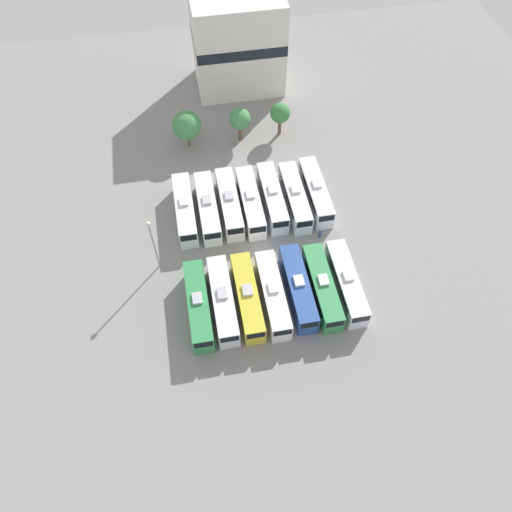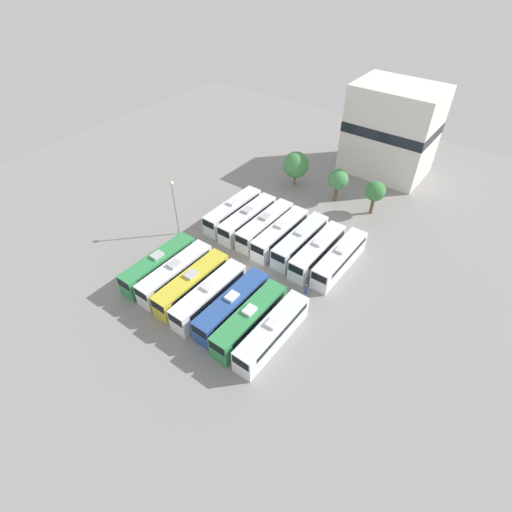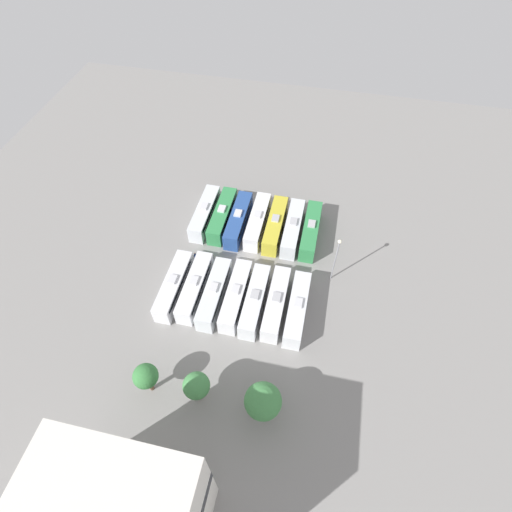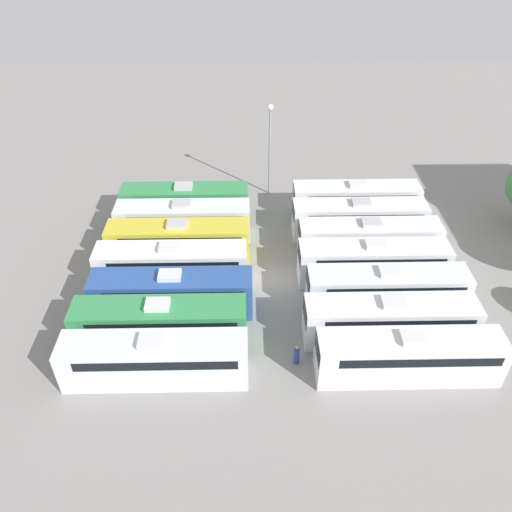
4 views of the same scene
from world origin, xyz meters
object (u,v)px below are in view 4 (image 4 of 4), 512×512
Objects in this scene: bus_1 at (184,220)px; bus_11 at (387,288)px; worker_person at (297,355)px; light_pole at (270,136)px; bus_2 at (179,240)px; bus_9 at (369,239)px; bus_13 at (410,356)px; bus_10 at (373,261)px; bus_3 at (172,264)px; bus_0 at (185,202)px; bus_6 at (155,359)px; bus_4 at (172,292)px; bus_7 at (356,199)px; bus_5 at (161,322)px; bus_8 at (359,218)px; bus_12 at (390,320)px.

bus_11 is at bearing 58.95° from bus_1.
light_pole is at bearing -177.71° from worker_person.
worker_person is (11.82, 8.84, -1.02)m from bus_2.
bus_13 is (12.77, -0.02, 0.00)m from bus_9.
worker_person is at bearing -37.84° from bus_10.
bus_3 is 1.00× the size of bus_13.
bus_11 is at bearing 51.70° from bus_0.
worker_person is at bearing -98.65° from bus_13.
bus_6 is at bearing -51.67° from bus_9.
bus_2 is at bearing -36.60° from light_pole.
light_pole is at bearing 155.82° from bus_4.
bus_7 is 7.32× the size of worker_person.
bus_2 is at bearing 0.48° from bus_0.
bus_5 is 1.00× the size of bus_11.
light_pole is (-23.58, -7.91, 4.39)m from bus_13.
bus_9 is at bearing 112.32° from bus_4.
bus_0 is at bearing 179.62° from bus_6.
bus_3 is 1.00× the size of bus_7.
bus_1 is at bearing 2.65° from bus_0.
bus_2 is 15.88m from bus_9.
bus_7 is (-19.11, 16.09, 0.00)m from bus_6.
bus_9 is 6.30m from bus_11.
bus_2 is 1.00× the size of bus_7.
bus_0 is at bearing -177.35° from bus_1.
worker_person is at bearing 26.26° from bus_0.
bus_6 is 18.50m from bus_10.
bus_11 is 7.32× the size of worker_person.
bus_8 and bus_12 have the same top height.
bus_4 and bus_11 have the same top height.
bus_0 is 1.00× the size of bus_6.
bus_8 is at bearing -4.97° from bus_7.
bus_3 is 1.26× the size of light_pole.
bus_8 is at bearing -178.20° from bus_11.
bus_2 and bus_10 have the same top height.
bus_0 is 18.21m from bus_10.
bus_8 is 7.32× the size of worker_person.
worker_person is (14.94, 8.75, -1.02)m from bus_1.
bus_12 is 6.98m from worker_person.
bus_7 is at bearing 179.67° from bus_9.
bus_7 is (-3.18, 15.82, 0.00)m from bus_1.
bus_7 is 1.00× the size of bus_9.
bus_4 is at bearing -112.00° from bus_13.
bus_4 is at bearing 6.80° from bus_3.
bus_8 is (0.05, 15.54, 0.00)m from bus_1.
bus_13 is (3.24, 0.46, 0.00)m from bus_12.
bus_1 is 19.93m from bus_12.
bus_12 is (12.76, 15.31, 0.00)m from bus_1.
bus_9 is at bearing 100.80° from bus_3.
bus_2 and bus_8 have the same top height.
bus_2 reaches higher than worker_person.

